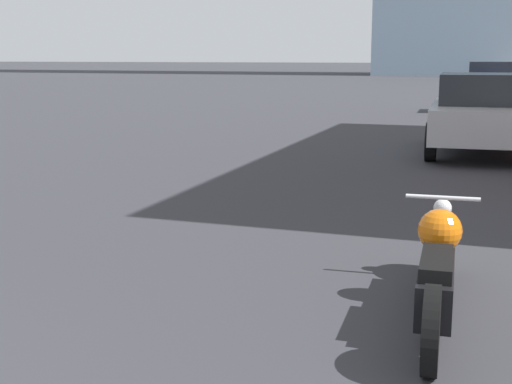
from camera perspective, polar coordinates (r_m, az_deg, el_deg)
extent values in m
cylinder|color=black|center=(6.49, 14.55, -4.18)|extent=(0.12, 0.57, 0.57)
cylinder|color=black|center=(4.54, 13.84, -10.70)|extent=(0.12, 0.57, 0.57)
cube|color=black|center=(5.50, 14.27, -6.61)|extent=(0.31, 1.56, 0.31)
sphere|color=orange|center=(5.73, 14.50, -3.00)|extent=(0.34, 0.34, 0.34)
cube|color=black|center=(5.12, 14.26, -5.52)|extent=(0.25, 0.72, 0.10)
sphere|color=silver|center=(6.45, 14.70, -1.24)|extent=(0.16, 0.16, 0.16)
cylinder|color=silver|center=(6.28, 14.72, -0.44)|extent=(0.62, 0.06, 0.04)
cube|color=#BCBCC1|center=(14.95, 17.36, 5.56)|extent=(1.96, 4.58, 0.64)
cube|color=#23282D|center=(14.91, 17.49, 7.90)|extent=(1.60, 2.22, 0.59)
cylinder|color=black|center=(16.37, 14.25, 5.02)|extent=(0.23, 0.72, 0.72)
cylinder|color=black|center=(13.59, 13.82, 3.91)|extent=(0.23, 0.72, 0.72)
cube|color=#1E3899|center=(25.91, 18.21, 7.49)|extent=(1.87, 3.91, 0.69)
cube|color=#23282D|center=(25.88, 18.30, 9.06)|extent=(1.53, 1.90, 0.73)
cylinder|color=black|center=(27.10, 16.35, 6.99)|extent=(0.22, 0.62, 0.62)
cylinder|color=black|center=(27.15, 19.82, 6.80)|extent=(0.22, 0.62, 0.62)
cylinder|color=black|center=(24.72, 16.35, 6.66)|extent=(0.22, 0.62, 0.62)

